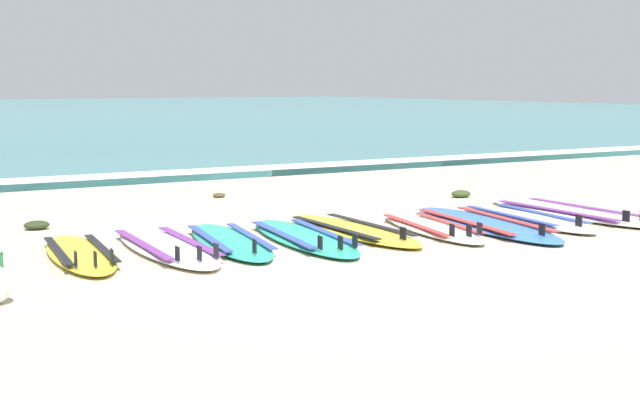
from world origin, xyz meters
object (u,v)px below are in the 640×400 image
(surfboard_6, at_px, (484,224))
(surfboard_1, at_px, (166,247))
(surfboard_8, at_px, (572,212))
(surfboard_3, at_px, (303,237))
(surfboard_2, at_px, (230,241))
(surfboard_7, at_px, (526,218))
(surfboard_5, at_px, (432,228))
(surfboard_4, at_px, (352,230))
(surfboard_0, at_px, (80,254))

(surfboard_6, bearing_deg, surfboard_1, 172.66)
(surfboard_8, bearing_deg, surfboard_3, 178.15)
(surfboard_2, height_order, surfboard_7, same)
(surfboard_5, bearing_deg, surfboard_1, 172.43)
(surfboard_2, distance_m, surfboard_7, 3.23)
(surfboard_4, height_order, surfboard_5, same)
(surfboard_3, height_order, surfboard_8, same)
(surfboard_0, height_order, surfboard_3, same)
(surfboard_1, bearing_deg, surfboard_8, -3.59)
(surfboard_1, xyz_separation_m, surfboard_5, (2.58, -0.34, 0.00))
(surfboard_0, relative_size, surfboard_3, 0.86)
(surfboard_1, bearing_deg, surfboard_6, -7.34)
(surfboard_4, distance_m, surfboard_8, 2.68)
(surfboard_1, height_order, surfboard_3, same)
(surfboard_6, height_order, surfboard_8, same)
(surfboard_0, height_order, surfboard_5, same)
(surfboard_1, xyz_separation_m, surfboard_3, (1.25, -0.18, 0.00))
(surfboard_1, bearing_deg, surfboard_5, -7.57)
(surfboard_5, bearing_deg, surfboard_2, 170.96)
(surfboard_2, xyz_separation_m, surfboard_4, (1.27, -0.03, -0.00))
(surfboard_1, distance_m, surfboard_6, 3.21)
(surfboard_0, relative_size, surfboard_2, 0.93)
(surfboard_5, distance_m, surfboard_7, 1.23)
(surfboard_0, bearing_deg, surfboard_6, -6.73)
(surfboard_1, relative_size, surfboard_5, 1.13)
(surfboard_6, bearing_deg, surfboard_5, 173.67)
(surfboard_1, distance_m, surfboard_3, 1.26)
(surfboard_0, distance_m, surfboard_4, 2.58)
(surfboard_2, xyz_separation_m, surfboard_6, (2.60, -0.38, -0.00))
(surfboard_4, bearing_deg, surfboard_3, -168.64)
(surfboard_1, xyz_separation_m, surfboard_8, (4.52, -0.28, -0.00))
(surfboard_8, bearing_deg, surfboard_0, 176.34)
(surfboard_1, relative_size, surfboard_8, 0.90)
(surfboard_3, bearing_deg, surfboard_2, 167.07)
(surfboard_1, xyz_separation_m, surfboard_2, (0.59, -0.03, -0.00))
(surfboard_1, distance_m, surfboard_4, 1.85)
(surfboard_2, relative_size, surfboard_6, 0.82)
(surfboard_2, distance_m, surfboard_8, 3.95)
(surfboard_1, xyz_separation_m, surfboard_6, (3.18, -0.41, -0.00))
(surfboard_4, height_order, surfboard_6, same)
(surfboard_5, bearing_deg, surfboard_7, 0.33)
(surfboard_1, relative_size, surfboard_7, 1.03)
(surfboard_3, xyz_separation_m, surfboard_8, (3.28, -0.11, -0.00))
(surfboard_1, height_order, surfboard_7, same)
(surfboard_0, relative_size, surfboard_8, 0.78)
(surfboard_1, bearing_deg, surfboard_4, -1.75)
(surfboard_0, distance_m, surfboard_8, 5.26)
(surfboard_7, bearing_deg, surfboard_2, 174.50)
(surfboard_3, xyz_separation_m, surfboard_7, (2.56, -0.16, -0.00))
(surfboard_0, relative_size, surfboard_1, 0.86)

